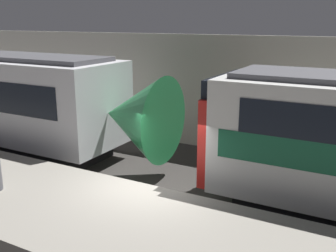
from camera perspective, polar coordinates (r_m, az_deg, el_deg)
name	(u,v)px	position (r m, az deg, el deg)	size (l,w,h in m)	color
ground_plane	(149,220)	(10.62, -2.73, -13.41)	(120.00, 120.00, 0.00)	#33302D
platform	(107,234)	(9.08, -8.91, -15.28)	(40.00, 3.61, 1.00)	gray
station_rear_barrier	(234,95)	(15.39, 9.61, 4.44)	(50.00, 0.15, 4.53)	#B2AD9E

